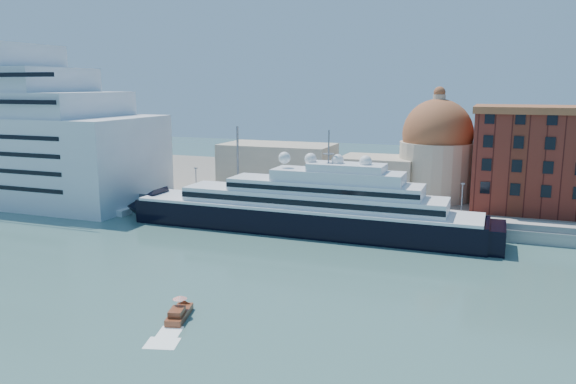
% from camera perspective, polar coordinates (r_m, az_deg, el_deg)
% --- Properties ---
extents(ground, '(400.00, 400.00, 0.00)m').
position_cam_1_polar(ground, '(95.35, -2.70, -7.38)').
color(ground, '#39635E').
rests_on(ground, ground).
extents(quay, '(180.00, 10.00, 2.50)m').
position_cam_1_polar(quay, '(125.81, 3.42, -2.29)').
color(quay, gray).
rests_on(quay, ground).
extents(land, '(260.00, 72.00, 2.00)m').
position_cam_1_polar(land, '(164.71, 7.64, 0.68)').
color(land, slate).
rests_on(land, ground).
extents(quay_fence, '(180.00, 0.10, 1.20)m').
position_cam_1_polar(quay_fence, '(121.21, 2.80, -1.89)').
color(quay_fence, slate).
rests_on(quay_fence, quay).
extents(superyacht, '(82.33, 11.41, 24.61)m').
position_cam_1_polar(superyacht, '(115.95, 0.34, -1.89)').
color(superyacht, black).
rests_on(superyacht, ground).
extents(service_barge, '(11.78, 4.20, 2.63)m').
position_cam_1_polar(service_barge, '(138.65, -17.85, -1.78)').
color(service_barge, white).
rests_on(service_barge, ground).
extents(water_taxi, '(3.70, 6.63, 2.99)m').
position_cam_1_polar(water_taxi, '(75.58, -11.02, -12.00)').
color(water_taxi, brown).
rests_on(water_taxi, ground).
extents(warehouse, '(43.00, 19.00, 23.25)m').
position_cam_1_polar(warehouse, '(137.03, 27.18, 2.94)').
color(warehouse, maroon).
rests_on(warehouse, land).
extents(church, '(66.00, 18.00, 25.50)m').
position_cam_1_polar(church, '(145.16, 8.65, 3.24)').
color(church, beige).
rests_on(church, land).
extents(lamp_posts, '(120.80, 2.40, 18.00)m').
position_cam_1_polar(lamp_posts, '(126.81, -2.25, 1.78)').
color(lamp_posts, slate).
rests_on(lamp_posts, quay).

